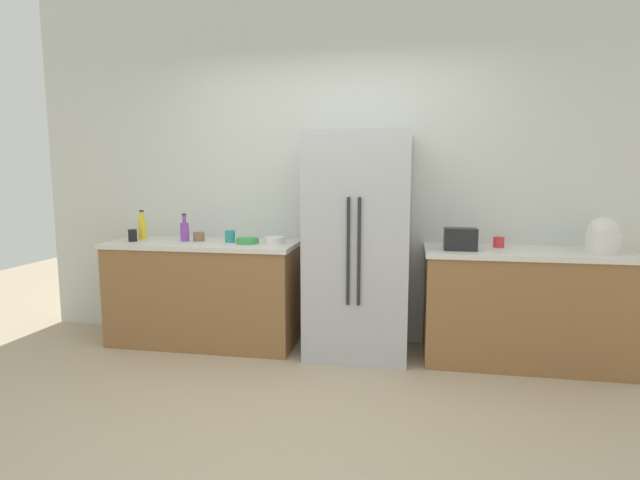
{
  "coord_description": "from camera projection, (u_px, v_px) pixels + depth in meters",
  "views": [
    {
      "loc": [
        0.63,
        -2.57,
        1.45
      ],
      "look_at": [
        0.1,
        0.4,
        1.05
      ],
      "focal_mm": 27.72,
      "sensor_mm": 36.0,
      "label": 1
    }
  ],
  "objects": [
    {
      "name": "toaster",
      "position": [
        460.0,
        239.0,
        3.73
      ],
      "size": [
        0.24,
        0.14,
        0.17
      ],
      "primitive_type": "cube",
      "color": "black",
      "rests_on": "counter_right"
    },
    {
      "name": "bowl_a",
      "position": [
        274.0,
        240.0,
        4.12
      ],
      "size": [
        0.17,
        0.17,
        0.05
      ],
      "primitive_type": "cylinder",
      "color": "white",
      "rests_on": "counter_left"
    },
    {
      "name": "cup_d",
      "position": [
        133.0,
        235.0,
        4.22
      ],
      "size": [
        0.07,
        0.07,
        0.1
      ],
      "primitive_type": "cylinder",
      "color": "black",
      "rests_on": "counter_left"
    },
    {
      "name": "bowl_c",
      "position": [
        248.0,
        241.0,
        4.09
      ],
      "size": [
        0.19,
        0.19,
        0.05
      ],
      "primitive_type": "cylinder",
      "color": "green",
      "rests_on": "counter_left"
    },
    {
      "name": "counter_left",
      "position": [
        204.0,
        292.0,
        4.25
      ],
      "size": [
        1.61,
        0.62,
        0.88
      ],
      "color": "olive",
      "rests_on": "ground_plane"
    },
    {
      "name": "bottle_a",
      "position": [
        185.0,
        231.0,
        4.24
      ],
      "size": [
        0.07,
        0.07,
        0.24
      ],
      "color": "purple",
      "rests_on": "counter_left"
    },
    {
      "name": "counter_right",
      "position": [
        523.0,
        307.0,
        3.8
      ],
      "size": [
        1.51,
        0.62,
        0.88
      ],
      "color": "olive",
      "rests_on": "ground_plane"
    },
    {
      "name": "cup_a",
      "position": [
        499.0,
        242.0,
        3.87
      ],
      "size": [
        0.08,
        0.08,
        0.08
      ],
      "primitive_type": "cylinder",
      "color": "red",
      "rests_on": "counter_right"
    },
    {
      "name": "rice_cooker",
      "position": [
        603.0,
        236.0,
        3.58
      ],
      "size": [
        0.23,
        0.23,
        0.27
      ],
      "color": "silver",
      "rests_on": "counter_right"
    },
    {
      "name": "refrigerator",
      "position": [
        358.0,
        246.0,
        3.94
      ],
      "size": [
        0.8,
        0.65,
        1.78
      ],
      "color": "#B2B5BA",
      "rests_on": "ground_plane"
    },
    {
      "name": "cup_b",
      "position": [
        230.0,
        236.0,
        4.16
      ],
      "size": [
        0.08,
        0.08,
        0.1
      ],
      "primitive_type": "cylinder",
      "color": "teal",
      "rests_on": "counter_left"
    },
    {
      "name": "bottle_b",
      "position": [
        142.0,
        228.0,
        4.33
      ],
      "size": [
        0.07,
        0.07,
        0.26
      ],
      "color": "yellow",
      "rests_on": "counter_left"
    },
    {
      "name": "kitchen_back_panel",
      "position": [
        336.0,
        163.0,
        4.26
      ],
      "size": [
        5.48,
        0.1,
        3.09
      ],
      "primitive_type": "cube",
      "color": "silver",
      "rests_on": "ground_plane"
    },
    {
      "name": "cup_c",
      "position": [
        199.0,
        237.0,
        4.25
      ],
      "size": [
        0.1,
        0.1,
        0.08
      ],
      "primitive_type": "cylinder",
      "color": "brown",
      "rests_on": "counter_left"
    },
    {
      "name": "ground_plane",
      "position": [
        291.0,
        431.0,
        2.81
      ],
      "size": [
        10.96,
        10.96,
        0.0
      ],
      "primitive_type": "plane",
      "color": "tan"
    }
  ]
}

